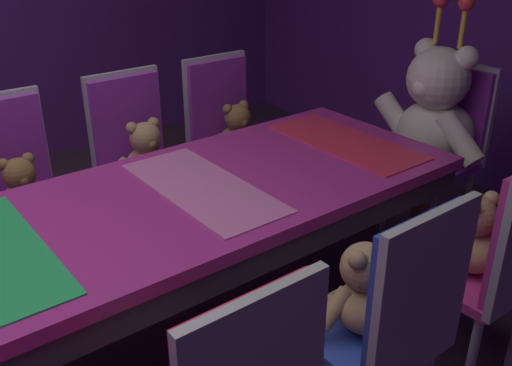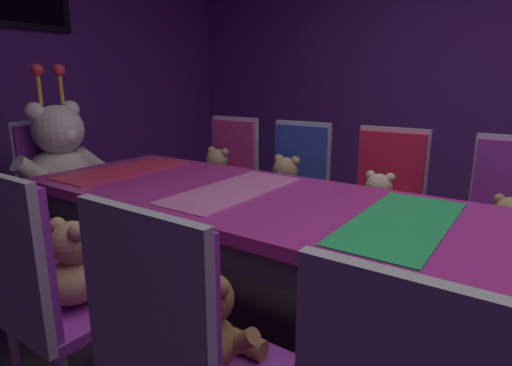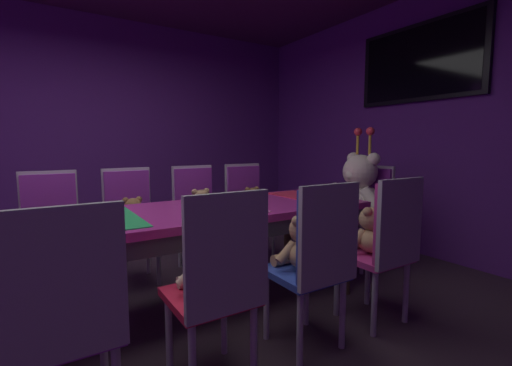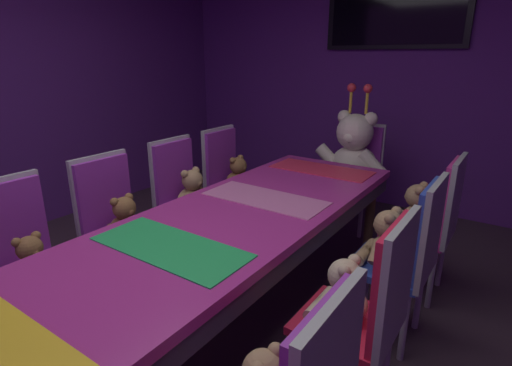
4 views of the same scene
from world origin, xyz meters
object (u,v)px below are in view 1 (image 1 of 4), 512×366
chair_right_5 (505,254)px  throne_chair (448,133)px  chair_left_3 (12,179)px  chair_left_5 (224,124)px  teddy_left_4 (147,156)px  chair_right_4 (397,314)px  teddy_left_5 (238,133)px  teddy_right_4 (362,291)px  teddy_left_3 (23,192)px  king_teddy_bear (432,114)px  chair_left_4 (134,147)px  teddy_right_5 (470,237)px

chair_right_5 → throne_chair: same height
chair_left_3 → chair_left_5: size_ratio=1.00×
teddy_left_4 → chair_right_4: chair_right_4 is taller
teddy_left_5 → teddy_right_4: (1.46, -0.57, 0.01)m
teddy_left_3 → chair_right_4: bearing=21.4°
chair_left_5 → king_teddy_bear: (0.89, 0.73, 0.15)m
throne_chair → chair_left_3: bearing=-22.6°
chair_left_4 → teddy_left_5: (0.14, 0.57, -0.01)m
chair_right_5 → throne_chair: size_ratio=1.00×
teddy_left_4 → chair_left_5: bearing=104.3°
teddy_left_3 → chair_left_4: (-0.15, 0.63, 0.01)m
chair_right_4 → chair_right_5: bearing=-91.5°
chair_right_4 → teddy_left_3: bearing=21.4°
chair_right_4 → throne_chair: (-0.87, 1.48, 0.00)m
chair_left_4 → king_teddy_bear: (0.89, 1.31, 0.15)m
teddy_left_3 → teddy_right_4: bearing=23.4°
chair_right_5 → king_teddy_bear: bearing=-39.4°
throne_chair → king_teddy_bear: 0.22m
chair_right_5 → king_teddy_bear: king_teddy_bear is taller
chair_left_4 → teddy_left_4: size_ratio=2.90×
chair_left_5 → teddy_right_5: 1.62m
teddy_left_4 → teddy_right_4: 1.46m
teddy_left_4 → chair_right_5: size_ratio=0.34×
chair_left_4 → chair_right_4: same height
teddy_left_4 → king_teddy_bear: bearing=60.5°
chair_left_3 → teddy_right_4: chair_left_3 is taller
teddy_right_5 → teddy_left_4: bearing=21.5°
chair_left_3 → throne_chair: same height
chair_left_4 → chair_right_5: (1.77, 0.58, 0.00)m
teddy_right_5 → king_teddy_bear: king_teddy_bear is taller
teddy_right_4 → throne_chair: throne_chair is taller
teddy_right_5 → throne_chair: 1.16m
teddy_left_5 → throne_chair: throne_chair is taller
chair_left_3 → chair_right_5: (1.76, 1.21, 0.00)m
teddy_left_3 → throne_chair: 2.23m
chair_left_5 → throne_chair: same height
teddy_left_4 → throne_chair: bearing=63.4°
teddy_left_4 → teddy_left_5: (-0.00, 0.57, -0.01)m
throne_chair → chair_left_5: bearing=-44.4°
chair_left_3 → teddy_left_5: chair_left_3 is taller
teddy_left_5 → chair_right_5: size_ratio=0.32×
teddy_left_4 → teddy_left_5: bearing=90.1°
chair_left_4 → chair_left_5: same height
chair_left_3 → king_teddy_bear: 2.13m
chair_left_4 → teddy_right_5: (1.62, 0.58, 0.00)m
teddy_left_5 → chair_right_5: (1.62, 0.01, 0.01)m
teddy_right_5 → throne_chair: size_ratio=0.35×
teddy_left_3 → teddy_left_4: (-0.01, 0.63, 0.01)m
teddy_right_5 → chair_right_4: bearing=102.7°
teddy_right_5 → teddy_left_3: bearing=39.5°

